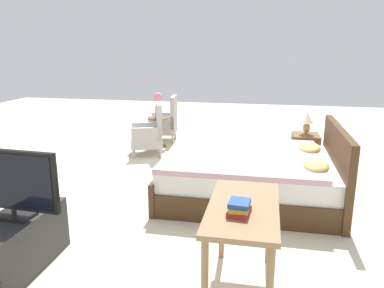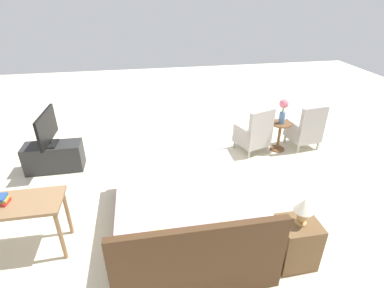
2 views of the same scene
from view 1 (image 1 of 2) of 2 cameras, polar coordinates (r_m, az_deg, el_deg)
The scene contains 12 objects.
ground_plane at distance 5.22m, azimuth -1.07°, elevation -6.49°, with size 16.00×16.00×0.00m, color beige.
bed at distance 4.83m, azimuth 9.30°, elevation -4.70°, with size 1.76×2.14×0.96m.
armchair_by_window_left at distance 7.69m, azimuth -4.04°, elevation 3.28°, with size 0.60×0.60×0.92m.
armchair_by_window_right at distance 6.70m, azimuth -6.47°, elevation 1.53°, with size 0.69×0.69×0.92m.
side_table at distance 7.18m, azimuth -5.14°, elevation 2.35°, with size 0.40×0.40×0.58m.
flower_vase at distance 7.09m, azimuth -5.24°, elevation 6.36°, with size 0.17×0.17×0.48m.
nightstand at distance 5.98m, azimuth 16.75°, elevation -1.36°, with size 0.44×0.41×0.59m.
table_lamp at distance 5.87m, azimuth 17.12°, elevation 3.46°, with size 0.22×0.22×0.33m.
tv_stand at distance 3.63m, azimuth -24.97°, elevation -13.59°, with size 0.96×0.40×0.49m.
tv_flatscreen at distance 3.41m, azimuth -25.98°, elevation -5.33°, with size 0.22×0.88×0.59m.
vanity_desk at distance 2.89m, azimuth 7.75°, elevation -11.23°, with size 1.04×0.52×0.73m.
book_stack at distance 2.68m, azimuth 7.21°, elevation -9.61°, with size 0.22×0.17×0.10m.
Camera 1 is at (4.76, 1.06, 1.87)m, focal length 35.00 mm.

